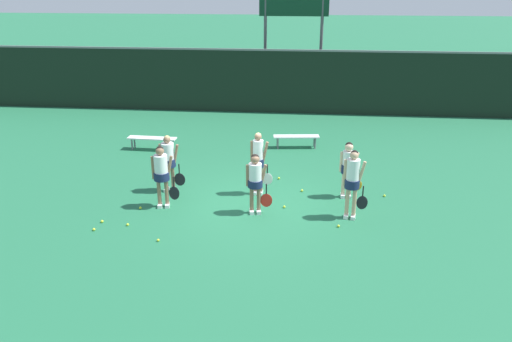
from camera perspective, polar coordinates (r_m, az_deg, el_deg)
name	(u,v)px	position (r m, az deg, el deg)	size (l,w,h in m)	color
ground_plane	(254,202)	(13.65, -0.24, -3.59)	(140.00, 140.00, 0.00)	#216642
fence_windscreen	(276,81)	(22.38, 2.29, 10.21)	(60.00, 0.08, 2.82)	black
scoreboard	(294,8)	(23.41, 4.36, 18.11)	(3.11, 0.15, 5.80)	#515156
bench_courtside	(152,139)	(18.01, -11.79, 3.57)	(1.74, 0.43, 0.45)	silver
bench_far	(296,138)	(17.91, 4.63, 3.83)	(1.66, 0.54, 0.44)	silver
player_0	(162,171)	(13.24, -10.75, -0.03)	(0.68, 0.41, 1.70)	#8C664C
player_1	(255,179)	(12.68, -0.06, -0.88)	(0.67, 0.38, 1.62)	#8C664C
player_2	(353,178)	(12.61, 11.00, -0.84)	(0.64, 0.37, 1.82)	tan
player_3	(168,159)	(14.21, -9.98, 1.38)	(0.71, 0.41, 1.66)	#8C664C
player_4	(258,159)	(13.80, 0.26, 1.40)	(0.63, 0.33, 1.80)	#8C664C
player_5	(348,165)	(13.85, 10.48, 0.67)	(0.65, 0.36, 1.60)	beige
tennis_ball_0	(284,207)	(13.34, 3.25, -4.11)	(0.07, 0.07, 0.07)	#CCE033
tennis_ball_1	(158,240)	(11.94, -11.12, -7.76)	(0.06, 0.06, 0.06)	#CCE033
tennis_ball_2	(102,221)	(13.13, -17.18, -5.52)	(0.07, 0.07, 0.07)	#CCE033
tennis_ball_3	(302,191)	(14.35, 5.28, -2.24)	(0.07, 0.07, 0.07)	#CCE033
tennis_ball_4	(94,229)	(12.80, -18.03, -6.36)	(0.07, 0.07, 0.07)	#CCE033
tennis_ball_5	(279,178)	(15.17, 2.63, -0.83)	(0.07, 0.07, 0.07)	#CCE033
tennis_ball_6	(384,196)	(14.42, 14.47, -2.75)	(0.07, 0.07, 0.07)	#CCE033
tennis_ball_7	(128,225)	(12.80, -14.46, -5.95)	(0.07, 0.07, 0.07)	#CCE033
tennis_ball_8	(140,208)	(13.61, -13.08, -4.12)	(0.07, 0.07, 0.07)	#CCE033
tennis_ball_9	(339,226)	(12.51, 9.41, -6.21)	(0.07, 0.07, 0.07)	#CCE033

